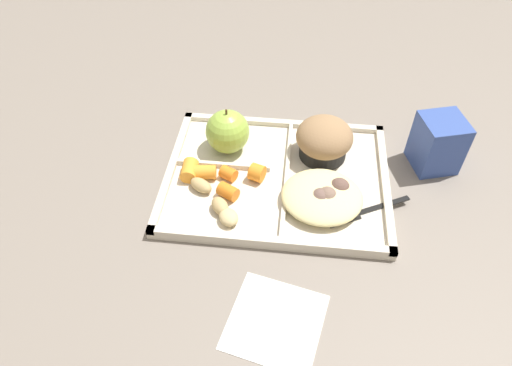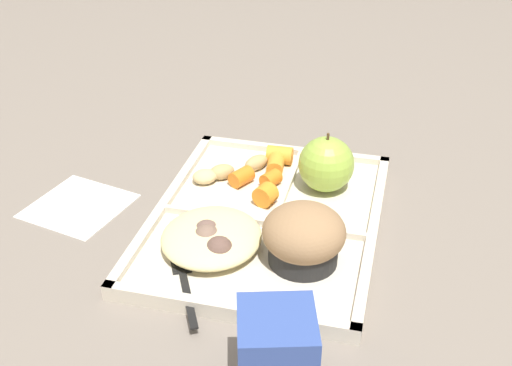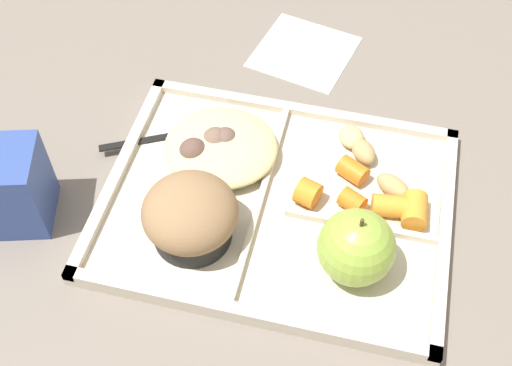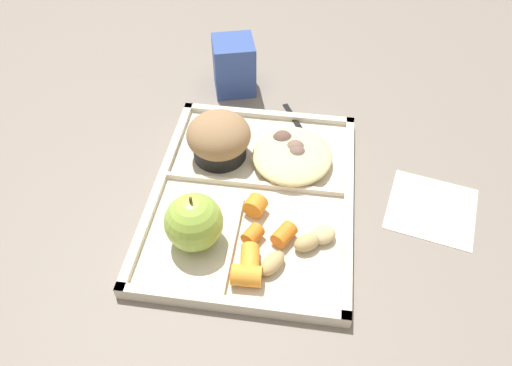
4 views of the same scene
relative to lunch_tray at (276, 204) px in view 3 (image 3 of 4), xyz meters
name	(u,v)px [view 3 (image 3 of 4)]	position (x,y,z in m)	size (l,w,h in m)	color
ground	(276,208)	(0.00, 0.00, -0.01)	(6.00, 6.00, 0.00)	slate
lunch_tray	(276,204)	(0.00, 0.00, 0.00)	(0.36, 0.28, 0.02)	beige
green_apple	(356,247)	(-0.09, 0.06, 0.04)	(0.07, 0.07, 0.08)	#93B742
bran_muffin	(190,216)	(0.07, 0.06, 0.04)	(0.09, 0.09, 0.07)	black
carrot_slice_back	(353,171)	(-0.07, -0.05, 0.01)	(0.02, 0.02, 0.03)	orange
carrot_slice_near_corner	(415,210)	(-0.14, -0.01, 0.02)	(0.03, 0.03, 0.04)	orange
carrot_slice_edge	(390,206)	(-0.11, -0.01, 0.02)	(0.02, 0.02, 0.04)	orange
carrot_slice_diagonal	(308,193)	(-0.03, -0.01, 0.02)	(0.03, 0.03, 0.02)	orange
carrot_slice_tilted	(352,201)	(-0.08, -0.01, 0.01)	(0.02, 0.02, 0.02)	orange
potato_chunk_wedge	(351,137)	(-0.06, -0.10, 0.01)	(0.03, 0.03, 0.02)	tan
potato_chunk_browned	(393,186)	(-0.12, -0.04, 0.01)	(0.04, 0.02, 0.02)	tan
potato_chunk_corner	(364,152)	(-0.08, -0.08, 0.01)	(0.04, 0.02, 0.02)	tan
egg_noodle_pile	(221,147)	(0.07, -0.05, 0.02)	(0.12, 0.12, 0.03)	beige
meatball_center	(194,153)	(0.10, -0.03, 0.02)	(0.03, 0.03, 0.03)	brown
meatball_front	(216,142)	(0.08, -0.05, 0.02)	(0.03, 0.03, 0.03)	#755B4C
meatball_side	(225,142)	(0.07, -0.05, 0.02)	(0.03, 0.03, 0.03)	brown
plastic_fork	(171,136)	(0.14, -0.06, 0.01)	(0.13, 0.08, 0.00)	black
milk_carton	(10,187)	(0.26, 0.07, 0.04)	(0.07, 0.07, 0.09)	#334C99
paper_napkin	(304,52)	(0.02, -0.25, -0.01)	(0.12, 0.12, 0.00)	white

